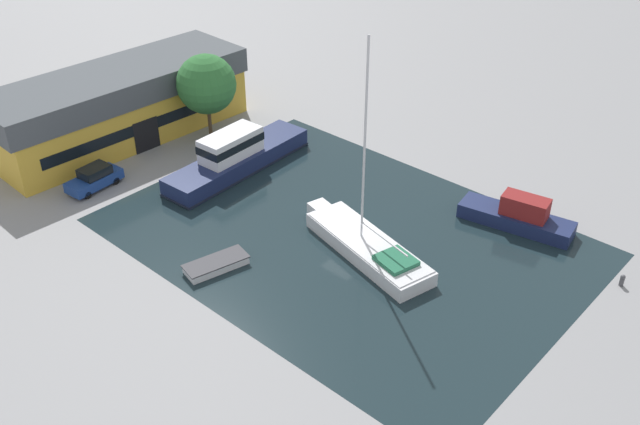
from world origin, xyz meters
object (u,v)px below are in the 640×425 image
object	(u,v)px
motor_cruiser	(236,157)
small_dinghy	(216,264)
quay_tree_near_building	(206,84)
cabin_boat	(518,216)
warehouse_building	(120,104)
parked_car	(94,178)
sailboat_moored	(367,245)

from	to	relation	value
motor_cruiser	small_dinghy	world-z (taller)	motor_cruiser
quay_tree_near_building	small_dinghy	world-z (taller)	quay_tree_near_building
quay_tree_near_building	small_dinghy	bearing A→B (deg)	-129.68
motor_cruiser	cabin_boat	xyz separation A→B (m)	(7.88, -21.09, -0.36)
quay_tree_near_building	small_dinghy	distance (m)	19.99
warehouse_building	quay_tree_near_building	size ratio (longest dim) A/B	3.06
motor_cruiser	cabin_boat	size ratio (longest dim) A/B	1.67
parked_car	motor_cruiser	world-z (taller)	motor_cruiser
warehouse_building	motor_cruiser	size ratio (longest dim) A/B	1.66
warehouse_building	small_dinghy	size ratio (longest dim) A/B	5.07
sailboat_moored	small_dinghy	size ratio (longest dim) A/B	3.31
warehouse_building	quay_tree_near_building	bearing A→B (deg)	-46.31
parked_car	motor_cruiser	bearing A→B (deg)	-128.48
motor_cruiser	small_dinghy	xyz separation A→B (m)	(-9.86, -8.80, -0.94)
cabin_boat	warehouse_building	bearing A→B (deg)	97.28
small_dinghy	cabin_boat	bearing A→B (deg)	68.99
quay_tree_near_building	motor_cruiser	distance (m)	7.65
quay_tree_near_building	warehouse_building	bearing A→B (deg)	131.36
parked_car	sailboat_moored	distance (m)	22.48
sailboat_moored	warehouse_building	bearing A→B (deg)	104.92
cabin_boat	motor_cruiser	bearing A→B (deg)	100.28
sailboat_moored	cabin_boat	size ratio (longest dim) A/B	1.80
warehouse_building	parked_car	distance (m)	9.19
quay_tree_near_building	cabin_boat	distance (m)	28.07
parked_car	cabin_boat	xyz separation A→B (m)	(17.17, -27.20, 0.01)
parked_car	small_dinghy	distance (m)	14.93
warehouse_building	sailboat_moored	size ratio (longest dim) A/B	1.53
sailboat_moored	small_dinghy	world-z (taller)	sailboat_moored
warehouse_building	cabin_boat	size ratio (longest dim) A/B	2.76
sailboat_moored	cabin_boat	distance (m)	11.48
warehouse_building	cabin_boat	bearing A→B (deg)	-70.19
parked_car	sailboat_moored	world-z (taller)	sailboat_moored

